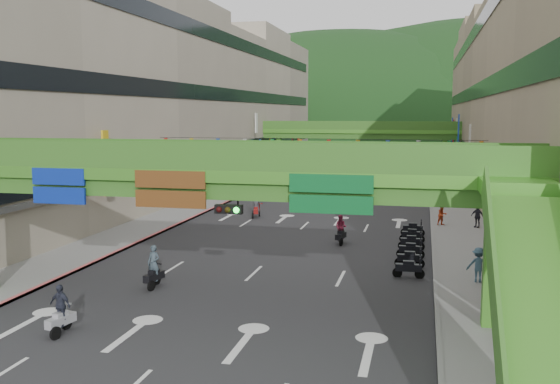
% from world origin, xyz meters
% --- Properties ---
extents(ground, '(320.00, 320.00, 0.00)m').
position_xyz_m(ground, '(0.00, 0.00, 0.00)').
color(ground, black).
rests_on(ground, ground).
extents(road_slab, '(18.00, 140.00, 0.02)m').
position_xyz_m(road_slab, '(0.00, 50.00, 0.01)').
color(road_slab, '#28282B').
rests_on(road_slab, ground).
extents(sidewalk_left, '(4.00, 140.00, 0.15)m').
position_xyz_m(sidewalk_left, '(-11.00, 50.00, 0.07)').
color(sidewalk_left, gray).
rests_on(sidewalk_left, ground).
extents(sidewalk_right, '(4.00, 140.00, 0.15)m').
position_xyz_m(sidewalk_right, '(11.00, 50.00, 0.07)').
color(sidewalk_right, gray).
rests_on(sidewalk_right, ground).
extents(curb_left, '(0.20, 140.00, 0.18)m').
position_xyz_m(curb_left, '(-9.10, 50.00, 0.09)').
color(curb_left, '#CC5959').
rests_on(curb_left, ground).
extents(curb_right, '(0.20, 140.00, 0.18)m').
position_xyz_m(curb_right, '(9.10, 50.00, 0.09)').
color(curb_right, gray).
rests_on(curb_right, ground).
extents(building_row_left, '(12.80, 95.00, 19.00)m').
position_xyz_m(building_row_left, '(-18.93, 50.00, 9.46)').
color(building_row_left, '#9E937F').
rests_on(building_row_left, ground).
extents(building_row_right, '(12.80, 95.00, 19.00)m').
position_xyz_m(building_row_right, '(18.93, 50.00, 9.46)').
color(building_row_right, gray).
rests_on(building_row_right, ground).
extents(overpass_near, '(28.00, 12.27, 7.10)m').
position_xyz_m(overpass_near, '(0.93, 5.38, 5.21)').
color(overpass_near, '#4C9E2D').
rests_on(overpass_near, ground).
extents(overpass_far, '(28.00, 2.20, 7.10)m').
position_xyz_m(overpass_far, '(0.00, 65.00, 5.40)').
color(overpass_far, '#4C9E2D').
rests_on(overpass_far, ground).
extents(hill_left, '(168.00, 140.00, 112.00)m').
position_xyz_m(hill_left, '(-15.00, 160.00, 0.00)').
color(hill_left, '#1C4419').
rests_on(hill_left, ground).
extents(hill_right, '(208.00, 176.00, 128.00)m').
position_xyz_m(hill_right, '(25.00, 180.00, 0.00)').
color(hill_right, '#1C4419').
rests_on(hill_right, ground).
extents(bunting_string, '(26.00, 0.36, 0.47)m').
position_xyz_m(bunting_string, '(0.00, 30.00, 5.96)').
color(bunting_string, black).
rests_on(bunting_string, ground).
extents(scooter_rider_near, '(0.72, 1.59, 2.06)m').
position_xyz_m(scooter_rider_near, '(-3.90, 8.39, 0.96)').
color(scooter_rider_near, black).
rests_on(scooter_rider_near, ground).
extents(scooter_rider_mid, '(0.83, 1.59, 1.87)m').
position_xyz_m(scooter_rider_mid, '(3.43, 20.16, 0.95)').
color(scooter_rider_mid, black).
rests_on(scooter_rider_mid, ground).
extents(scooter_rider_left, '(0.99, 1.59, 1.94)m').
position_xyz_m(scooter_rider_left, '(-4.66, 1.78, 0.96)').
color(scooter_rider_left, '#97989F').
rests_on(scooter_rider_left, ground).
extents(scooter_rider_far, '(0.86, 1.58, 1.91)m').
position_xyz_m(scooter_rider_far, '(-4.41, 28.67, 0.96)').
color(scooter_rider_far, maroon).
rests_on(scooter_rider_far, ground).
extents(parked_scooter_row, '(1.60, 11.55, 1.08)m').
position_xyz_m(parked_scooter_row, '(7.80, 18.37, 0.52)').
color(parked_scooter_row, black).
rests_on(parked_scooter_row, ground).
extents(car_silver, '(1.55, 3.90, 1.26)m').
position_xyz_m(car_silver, '(-5.49, 42.72, 0.63)').
color(car_silver, '#939399').
rests_on(car_silver, ground).
extents(car_yellow, '(1.96, 3.89, 1.27)m').
position_xyz_m(car_yellow, '(2.46, 51.81, 0.64)').
color(car_yellow, gold).
rests_on(car_yellow, ground).
extents(pedestrian_red, '(0.92, 0.86, 1.50)m').
position_xyz_m(pedestrian_red, '(9.80, 27.75, 0.75)').
color(pedestrian_red, '#C2411D').
rests_on(pedestrian_red, ground).
extents(pedestrian_dark, '(1.00, 0.84, 1.60)m').
position_xyz_m(pedestrian_dark, '(12.20, 27.34, 0.80)').
color(pedestrian_dark, '#22212B').
rests_on(pedestrian_dark, ground).
extents(pedestrian_blue, '(0.82, 0.56, 1.69)m').
position_xyz_m(pedestrian_blue, '(11.09, 12.36, 0.85)').
color(pedestrian_blue, '#355164').
rests_on(pedestrian_blue, ground).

